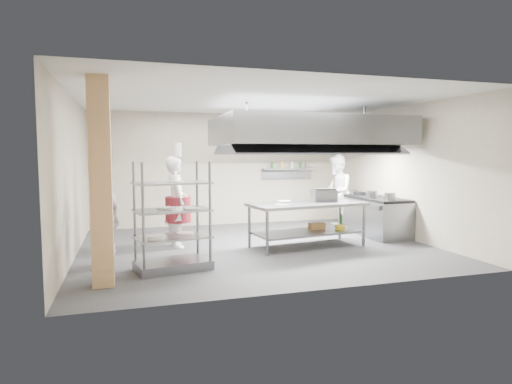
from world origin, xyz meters
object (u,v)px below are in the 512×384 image
object	(u,v)px
island	(307,225)
griddle	(324,195)
chef_head	(176,202)
stockpot	(372,194)
pass_rack	(172,216)
chef_plating	(105,219)
chef_line	(337,192)
cooking_range	(374,217)

from	to	relation	value
island	griddle	bearing A→B (deg)	19.22
chef_head	stockpot	xyz separation A→B (m)	(4.46, -0.18, 0.05)
pass_rack	chef_plating	xyz separation A→B (m)	(-1.07, 0.59, -0.09)
island	chef_line	bearing A→B (deg)	40.75
island	cooking_range	xyz separation A→B (m)	(2.08, 0.79, -0.04)
griddle	stockpot	bearing A→B (deg)	21.47
chef_line	chef_plating	bearing A→B (deg)	-45.67
cooking_range	stockpot	xyz separation A→B (m)	(-0.21, -0.23, 0.56)
chef_head	griddle	size ratio (longest dim) A/B	3.77
cooking_range	chef_head	size ratio (longest dim) A/B	1.07
chef_head	chef_plating	distance (m)	1.77
island	griddle	distance (m)	0.80
griddle	pass_rack	bearing A→B (deg)	-150.63
cooking_range	chef_head	xyz separation A→B (m)	(-4.67, -0.05, 0.51)
stockpot	chef_head	bearing A→B (deg)	177.64
chef_head	chef_plating	world-z (taller)	chef_head
chef_plating	stockpot	bearing A→B (deg)	74.72
cooking_range	stockpot	bearing A→B (deg)	-132.28
island	chef_head	size ratio (longest dim) A/B	1.29
pass_rack	cooking_range	world-z (taller)	pass_rack
pass_rack	chef_line	size ratio (longest dim) A/B	0.95
cooking_range	chef_line	bearing A→B (deg)	115.64
chef_line	stockpot	bearing A→B (deg)	34.79
chef_head	stockpot	bearing A→B (deg)	-98.32
chef_line	cooking_range	bearing A→B (deg)	48.11
chef_plating	pass_rack	bearing A→B (deg)	36.04
pass_rack	chef_plating	size ratio (longest dim) A/B	1.11
pass_rack	chef_line	xyz separation A→B (m)	(4.45, 2.81, 0.05)
island	chef_plating	distance (m)	3.95
island	stockpot	distance (m)	2.02
chef_line	griddle	xyz separation A→B (m)	(-1.10, -1.54, 0.09)
island	griddle	xyz separation A→B (m)	(0.50, 0.25, 0.58)
stockpot	pass_rack	bearing A→B (deg)	-161.53
pass_rack	chef_line	distance (m)	5.26
griddle	cooking_range	bearing A→B (deg)	27.63
chef_head	chef_line	size ratio (longest dim) A/B	0.99
cooking_range	chef_line	size ratio (longest dim) A/B	1.06
pass_rack	stockpot	world-z (taller)	pass_rack
chef_line	stockpot	world-z (taller)	chef_line
chef_plating	chef_line	bearing A→B (deg)	86.95
chef_head	griddle	distance (m)	3.13
pass_rack	griddle	world-z (taller)	pass_rack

